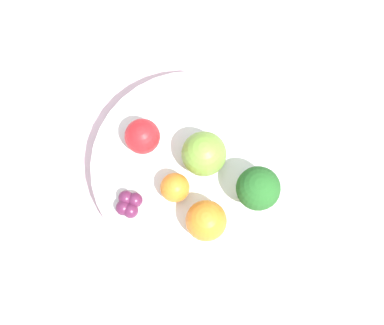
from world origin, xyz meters
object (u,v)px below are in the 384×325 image
object	(u,v)px
broccoli	(258,189)
orange_front	(175,188)
grape_cluster	(129,204)
apple_green	(203,151)
apple_red	(142,136)
napkin	(27,85)
orange_back	(206,221)
bowl	(192,168)

from	to	relation	value
broccoli	orange_front	size ratio (longest dim) A/B	1.80
orange_front	grape_cluster	bearing A→B (deg)	85.42
orange_front	apple_green	bearing A→B (deg)	-60.60
apple_red	napkin	bearing A→B (deg)	38.10
orange_back	broccoli	bearing A→B (deg)	-82.37
broccoli	napkin	distance (m)	0.35
grape_cluster	bowl	bearing A→B (deg)	-78.70
apple_green	bowl	bearing A→B (deg)	104.38
bowl	apple_green	distance (m)	0.05
apple_green	orange_back	bearing A→B (deg)	159.70
orange_front	napkin	size ratio (longest dim) A/B	0.22
bowl	apple_red	bearing A→B (deg)	40.93
orange_back	grape_cluster	distance (m)	0.10
apple_green	orange_back	world-z (taller)	apple_green
bowl	orange_back	size ratio (longest dim) A/B	5.21
bowl	orange_front	size ratio (longest dim) A/B	7.08
bowl	broccoli	distance (m)	0.10
broccoli	apple_red	distance (m)	0.16
broccoli	grape_cluster	size ratio (longest dim) A/B	1.82
orange_front	napkin	xyz separation A→B (m)	(0.22, 0.13, -0.05)
napkin	apple_green	bearing A→B (deg)	-137.98
orange_front	grape_cluster	size ratio (longest dim) A/B	1.01
bowl	napkin	world-z (taller)	bowl
orange_front	grape_cluster	world-z (taller)	orange_front
apple_red	orange_front	size ratio (longest dim) A/B	1.23
apple_green	orange_front	size ratio (longest dim) A/B	1.53
apple_green	grape_cluster	distance (m)	0.11
bowl	grape_cluster	bearing A→B (deg)	101.30
bowl	apple_red	size ratio (longest dim) A/B	5.77
broccoli	apple_red	world-z (taller)	broccoli
apple_green	napkin	distance (m)	0.27
bowl	grape_cluster	xyz separation A→B (m)	(-0.02, 0.09, 0.03)
orange_back	napkin	size ratio (longest dim) A/B	0.31
bowl	napkin	bearing A→B (deg)	38.85
broccoli	apple_green	world-z (taller)	broccoli
broccoli	grape_cluster	bearing A→B (deg)	71.98
napkin	orange_back	bearing A→B (deg)	-151.80
bowl	broccoli	bearing A→B (deg)	-139.66
apple_red	apple_green	bearing A→B (deg)	-128.23
apple_red	broccoli	bearing A→B (deg)	-139.40
orange_back	grape_cluster	world-z (taller)	orange_back
apple_red	napkin	xyz separation A→B (m)	(0.15, 0.12, -0.06)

